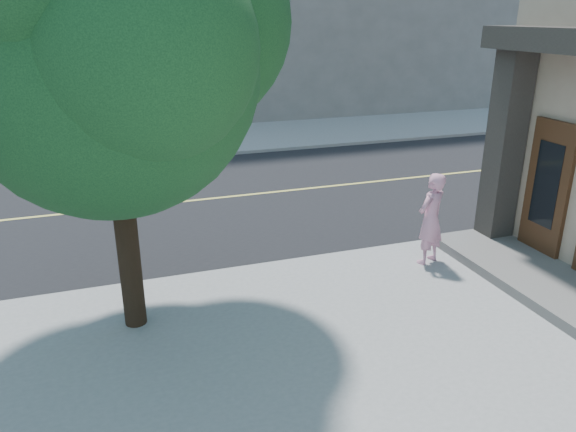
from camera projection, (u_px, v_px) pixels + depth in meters
name	position (u px, v px, depth m)	size (l,w,h in m)	color
road_ew	(18.00, 219.00, 13.10)	(140.00, 9.00, 0.01)	black
sidewalk_ne	(301.00, 96.00, 32.26)	(29.00, 25.00, 0.12)	gray
man_on_phone	(431.00, 219.00, 10.27)	(0.65, 0.43, 1.78)	pink
street_tree	(113.00, 29.00, 7.04)	(5.04, 4.58, 6.69)	black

